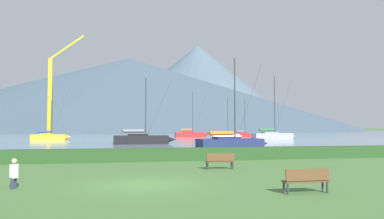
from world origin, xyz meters
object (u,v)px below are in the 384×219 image
object	(u,v)px
sailboat_slip_1	(244,135)
sailboat_slip_3	(231,143)
sailboat_slip_6	(226,136)
sailboat_slip_8	(49,136)
sailboat_slip_7	(142,139)
park_bench_under_tree	(306,179)
park_bench_near_path	(220,160)
sailboat_slip_9	(191,134)
dock_crane	(51,102)
sailboat_slip_4	(272,136)
person_seated_viewer	(14,172)

from	to	relation	value
sailboat_slip_1	sailboat_slip_3	bearing A→B (deg)	-119.66
sailboat_slip_6	sailboat_slip_8	xyz separation A→B (m)	(-36.51, -1.78, 0.06)
sailboat_slip_7	park_bench_under_tree	xyz separation A→B (m)	(4.02, -41.12, -0.21)
sailboat_slip_8	park_bench_under_tree	size ratio (longest dim) A/B	5.84
park_bench_near_path	park_bench_under_tree	size ratio (longest dim) A/B	0.95
sailboat_slip_7	park_bench_near_path	world-z (taller)	sailboat_slip_7
sailboat_slip_6	park_bench_under_tree	distance (m)	66.17
sailboat_slip_1	sailboat_slip_9	distance (m)	13.47
sailboat_slip_3	dock_crane	xyz separation A→B (m)	(-26.61, 39.57, 7.00)
park_bench_under_tree	sailboat_slip_8	bearing A→B (deg)	108.27
sailboat_slip_1	sailboat_slip_9	xyz separation A→B (m)	(-13.43, 1.03, 0.15)
sailboat_slip_8	park_bench_near_path	xyz separation A→B (m)	(19.73, -54.27, -0.10)
sailboat_slip_8	sailboat_slip_1	bearing A→B (deg)	15.74
sailboat_slip_1	park_bench_near_path	size ratio (longest dim) A/B	5.81
sailboat_slip_7	sailboat_slip_9	world-z (taller)	sailboat_slip_9
park_bench_near_path	sailboat_slip_3	bearing A→B (deg)	71.47
sailboat_slip_9	sailboat_slip_7	bearing A→B (deg)	-108.96
sailboat_slip_7	sailboat_slip_6	bearing A→B (deg)	49.90
park_bench_under_tree	dock_crane	size ratio (longest dim) A/B	0.08
sailboat_slip_4	park_bench_near_path	xyz separation A→B (m)	(-23.84, -47.16, -0.24)
sailboat_slip_7	dock_crane	bearing A→B (deg)	124.63
sailboat_slip_7	dock_crane	xyz separation A→B (m)	(-17.34, 25.29, 6.96)
park_bench_under_tree	park_bench_near_path	bearing A→B (deg)	97.69
sailboat_slip_6	dock_crane	bearing A→B (deg)	179.88
sailboat_slip_1	sailboat_slip_3	world-z (taller)	sailboat_slip_3
sailboat_slip_4	sailboat_slip_9	bearing A→B (deg)	119.24
sailboat_slip_4	park_bench_under_tree	bearing A→B (deg)	-115.28
sailboat_slip_4	sailboat_slip_9	distance (m)	24.00
sailboat_slip_3	sailboat_slip_9	xyz separation A→B (m)	(4.65, 48.87, -0.00)
sailboat_slip_1	sailboat_slip_4	bearing A→B (deg)	-100.81
sailboat_slip_7	dock_crane	world-z (taller)	dock_crane
sailboat_slip_3	person_seated_viewer	distance (m)	28.84
sailboat_slip_6	park_bench_near_path	xyz separation A→B (m)	(-16.78, -56.05, -0.04)
sailboat_slip_1	sailboat_slip_7	size ratio (longest dim) A/B	1.01
sailboat_slip_1	park_bench_under_tree	xyz separation A→B (m)	(-23.32, -74.68, -0.03)
sailboat_slip_8	park_bench_under_tree	xyz separation A→B (m)	(20.87, -62.52, -0.10)
sailboat_slip_4	dock_crane	bearing A→B (deg)	162.99
sailboat_slip_8	sailboat_slip_9	size ratio (longest dim) A/B	0.94
sailboat_slip_4	sailboat_slip_8	world-z (taller)	sailboat_slip_4
sailboat_slip_1	dock_crane	size ratio (longest dim) A/B	0.45
park_bench_under_tree	sailboat_slip_7	bearing A→B (deg)	95.39
sailboat_slip_7	sailboat_slip_8	size ratio (longest dim) A/B	0.93
park_bench_near_path	person_seated_viewer	xyz separation A→B (m)	(-10.13, -5.05, 0.15)
park_bench_near_path	park_bench_under_tree	bearing A→B (deg)	-81.69
sailboat_slip_4	sailboat_slip_6	xyz separation A→B (m)	(-7.06, 8.89, -0.21)
person_seated_viewer	sailboat_slip_7	bearing A→B (deg)	95.32
sailboat_slip_9	dock_crane	world-z (taller)	dock_crane
sailboat_slip_9	person_seated_viewer	xyz separation A→B (m)	(-21.17, -72.51, -0.03)
sailboat_slip_1	sailboat_slip_6	distance (m)	12.91
sailboat_slip_6	park_bench_under_tree	bearing A→B (deg)	-100.54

